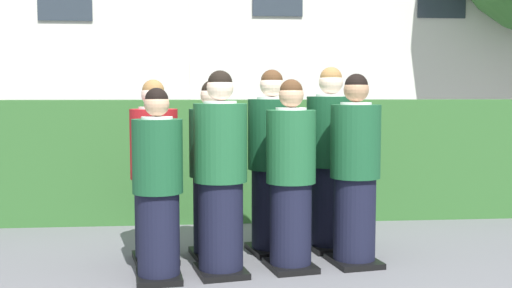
{
  "coord_description": "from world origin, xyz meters",
  "views": [
    {
      "loc": [
        -0.49,
        -5.05,
        1.5
      ],
      "look_at": [
        0.0,
        0.29,
        1.05
      ],
      "focal_mm": 43.47,
      "sensor_mm": 36.0,
      "label": 1
    }
  ],
  "objects": [
    {
      "name": "student_front_row_1",
      "position": [
        -0.32,
        -0.03,
        0.8
      ],
      "size": [
        0.47,
        0.56,
        1.68
      ],
      "color": "black",
      "rests_on": "ground"
    },
    {
      "name": "student_rear_row_2",
      "position": [
        0.18,
        0.63,
        0.81
      ],
      "size": [
        0.49,
        0.56,
        1.71
      ],
      "color": "black",
      "rests_on": "ground"
    },
    {
      "name": "student_front_row_2",
      "position": [
        0.27,
        0.07,
        0.77
      ],
      "size": [
        0.45,
        0.54,
        1.61
      ],
      "color": "black",
      "rests_on": "ground"
    },
    {
      "name": "student_rear_row_1",
      "position": [
        -0.37,
        0.52,
        0.76
      ],
      "size": [
        0.46,
        0.54,
        1.61
      ],
      "color": "black",
      "rests_on": "ground"
    },
    {
      "name": "student_front_row_0",
      "position": [
        -0.82,
        -0.15,
        0.73
      ],
      "size": [
        0.4,
        0.48,
        1.53
      ],
      "color": "black",
      "rests_on": "ground"
    },
    {
      "name": "student_rear_row_3",
      "position": [
        0.74,
        0.7,
        0.83
      ],
      "size": [
        0.47,
        0.55,
        1.74
      ],
      "color": "black",
      "rests_on": "ground"
    },
    {
      "name": "student_front_row_3",
      "position": [
        0.85,
        0.16,
        0.79
      ],
      "size": [
        0.46,
        0.53,
        1.66
      ],
      "color": "black",
      "rests_on": "ground"
    },
    {
      "name": "student_in_red_blazer",
      "position": [
        -0.89,
        0.42,
        0.77
      ],
      "size": [
        0.46,
        0.55,
        1.61
      ],
      "color": "black",
      "rests_on": "ground"
    },
    {
      "name": "ground_plane",
      "position": [
        0.0,
        0.0,
        0.0
      ],
      "size": [
        60.0,
        60.0,
        0.0
      ],
      "primitive_type": "plane",
      "color": "slate"
    },
    {
      "name": "hedge",
      "position": [
        0.0,
        2.25,
        0.7
      ],
      "size": [
        7.03,
        0.7,
        1.41
      ],
      "color": "#33662D",
      "rests_on": "ground"
    }
  ]
}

